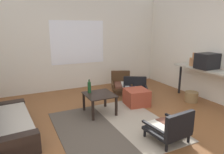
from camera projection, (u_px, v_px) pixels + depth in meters
ground_plane at (130, 131)px, 3.63m from camera, size 7.80×7.80×0.00m
far_wall_with_window at (77, 43)px, 5.98m from camera, size 5.60×0.13×2.70m
side_wall_right at (224, 47)px, 4.71m from camera, size 0.12×6.60×2.70m
area_rug at (113, 126)px, 3.82m from camera, size 2.01×2.18×0.01m
couch at (5, 124)px, 3.45m from camera, size 0.83×1.76×0.70m
coffee_table at (99, 98)px, 4.31m from camera, size 0.59×0.64×0.43m
armchair_by_window at (121, 83)px, 5.76m from camera, size 0.73×0.77×0.57m
armchair_striped_foreground at (170, 128)px, 3.24m from camera, size 0.62×0.63×0.56m
armchair_corner at (135, 88)px, 5.33m from camera, size 0.81×0.80×0.52m
ottoman_orange at (137, 97)px, 4.81m from camera, size 0.57×0.57×0.38m
console_shelf at (204, 72)px, 4.91m from camera, size 0.41×1.60×0.84m
crt_television at (207, 61)px, 4.79m from camera, size 0.48×0.36×0.36m
clay_vase at (194, 61)px, 5.15m from camera, size 0.20×0.20×0.33m
glass_bottle at (89, 87)px, 4.35m from camera, size 0.07×0.07×0.29m
wicker_basket at (191, 97)px, 5.04m from camera, size 0.32×0.32×0.25m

